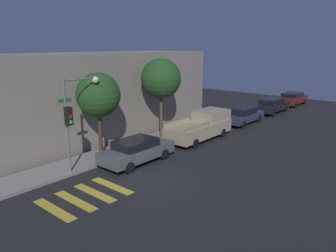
# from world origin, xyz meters

# --- Properties ---
(ground_plane) EXTENTS (60.00, 60.00, 0.00)m
(ground_plane) POSITION_xyz_m (0.00, 0.00, 0.00)
(ground_plane) COLOR black
(sidewalk) EXTENTS (26.00, 2.21, 0.14)m
(sidewalk) POSITION_xyz_m (0.00, 4.31, 0.07)
(sidewalk) COLOR gray
(sidewalk) RESTS_ON ground
(building_row) EXTENTS (26.00, 6.00, 5.82)m
(building_row) POSITION_xyz_m (0.00, 8.81, 2.91)
(building_row) COLOR gray
(building_row) RESTS_ON ground
(crosswalk) EXTENTS (3.43, 2.60, 0.00)m
(crosswalk) POSITION_xyz_m (-3.02, 0.80, 0.00)
(crosswalk) COLOR gold
(crosswalk) RESTS_ON ground
(traffic_light_pole) EXTENTS (2.38, 0.56, 4.88)m
(traffic_light_pole) POSITION_xyz_m (-1.54, 3.37, 3.30)
(traffic_light_pole) COLOR slate
(traffic_light_pole) RESTS_ON ground
(sedan_near_corner) EXTENTS (4.39, 1.79, 1.36)m
(sedan_near_corner) POSITION_xyz_m (1.37, 2.10, 0.72)
(sedan_near_corner) COLOR #4C5156
(sedan_near_corner) RESTS_ON ground
(pickup_truck) EXTENTS (5.39, 1.97, 1.86)m
(pickup_truck) POSITION_xyz_m (7.61, 2.10, 0.92)
(pickup_truck) COLOR tan
(pickup_truck) RESTS_ON ground
(sedan_middle) EXTENTS (4.45, 1.80, 1.38)m
(sedan_middle) POSITION_xyz_m (13.51, 2.10, 0.72)
(sedan_middle) COLOR #2D3351
(sedan_middle) RESTS_ON ground
(sedan_far_end) EXTENTS (4.66, 1.82, 1.39)m
(sedan_far_end) POSITION_xyz_m (19.27, 2.10, 0.73)
(sedan_far_end) COLOR black
(sedan_far_end) RESTS_ON ground
(sedan_tail_of_row) EXTENTS (4.64, 1.88, 1.36)m
(sedan_tail_of_row) POSITION_xyz_m (24.67, 2.10, 0.73)
(sedan_tail_of_row) COLOR maroon
(sedan_tail_of_row) RESTS_ON ground
(tree_near_corner) EXTENTS (2.47, 2.47, 4.91)m
(tree_near_corner) POSITION_xyz_m (0.61, 4.27, 3.65)
(tree_near_corner) COLOR #42301E
(tree_near_corner) RESTS_ON ground
(tree_midblock) EXTENTS (2.69, 2.69, 5.51)m
(tree_midblock) POSITION_xyz_m (5.85, 4.27, 4.15)
(tree_midblock) COLOR brown
(tree_midblock) RESTS_ON ground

